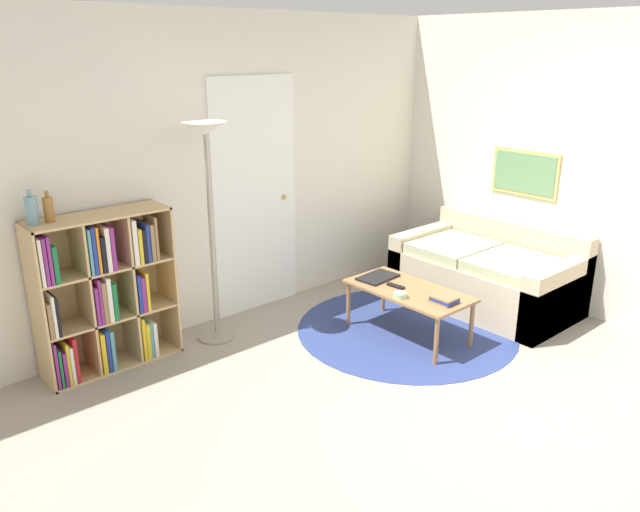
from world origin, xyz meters
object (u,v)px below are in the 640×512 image
object	(u,v)px
bottle_left	(32,210)
bottle_middle	(49,209)
bowl	(400,295)
couch	(489,275)
coffee_table	(408,294)
laptop	(378,277)
floor_lamp	(206,159)
bookshelf	(102,293)

from	to	relation	value
bottle_left	bottle_middle	bearing A→B (deg)	-4.15
bowl	bottle_middle	bearing A→B (deg)	150.47
bottle_left	couch	bearing A→B (deg)	-18.64
coffee_table	laptop	bearing A→B (deg)	91.44
laptop	bottle_middle	bearing A→B (deg)	160.80
floor_lamp	laptop	size ratio (longest dim) A/B	4.88
bookshelf	bowl	distance (m)	2.27
bookshelf	bottle_left	xyz separation A→B (m)	(-0.39, 0.02, 0.69)
floor_lamp	bottle_left	size ratio (longest dim) A/B	7.45
couch	bowl	bearing A→B (deg)	-178.20
bookshelf	coffee_table	size ratio (longest dim) A/B	1.13
floor_lamp	laptop	bearing A→B (deg)	-28.94
bookshelf	floor_lamp	xyz separation A→B (m)	(0.86, -0.14, 0.91)
bookshelf	couch	world-z (taller)	bookshelf
floor_lamp	couch	xyz separation A→B (m)	(2.33, -1.05, -1.21)
bookshelf	bowl	world-z (taller)	bookshelf
floor_lamp	bottle_middle	bearing A→B (deg)	172.55
couch	laptop	bearing A→B (deg)	161.27
bottle_left	bowl	bearing A→B (deg)	-28.53
laptop	bottle_middle	world-z (taller)	bottle_middle
coffee_table	bottle_left	distance (m)	2.89
couch	bottle_middle	bearing A→B (deg)	160.95
bowl	bookshelf	bearing A→B (deg)	147.23
bottle_left	coffee_table	bearing A→B (deg)	-25.33
coffee_table	laptop	xyz separation A→B (m)	(-0.01, 0.34, 0.05)
laptop	bottle_middle	distance (m)	2.65
bookshelf	couch	distance (m)	3.42
floor_lamp	coffee_table	bearing A→B (deg)	-39.63
bottle_left	bottle_middle	distance (m)	0.11
floor_lamp	coffee_table	world-z (taller)	floor_lamp
coffee_table	bowl	distance (m)	0.21
bookshelf	floor_lamp	distance (m)	1.26
floor_lamp	bowl	size ratio (longest dim) A/B	16.09
bowl	floor_lamp	bearing A→B (deg)	133.71
coffee_table	bottle_left	world-z (taller)	bottle_left
floor_lamp	coffee_table	distance (m)	1.95
coffee_table	laptop	size ratio (longest dim) A/B	2.87
couch	bottle_left	world-z (taller)	bottle_left
floor_lamp	laptop	xyz separation A→B (m)	(1.22, -0.67, -1.07)
coffee_table	bowl	bearing A→B (deg)	-158.40
bowl	couch	bearing A→B (deg)	1.80
laptop	floor_lamp	bearing A→B (deg)	151.06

